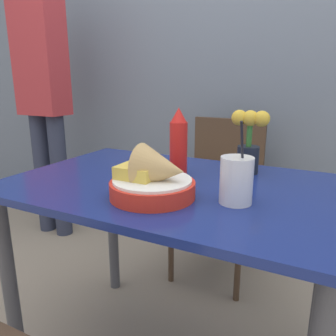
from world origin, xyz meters
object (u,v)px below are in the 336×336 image
at_px(food_basket, 155,180).
at_px(flower_vase, 249,140).
at_px(ketchup_bottle, 178,143).
at_px(drink_cup, 236,182).
at_px(chair_far_window, 222,182).
at_px(person_standing, 43,89).

xyz_separation_m(food_basket, flower_vase, (0.17, 0.38, 0.07)).
distance_m(ketchup_bottle, drink_cup, 0.32).
xyz_separation_m(chair_far_window, person_standing, (-1.19, -0.10, 0.49)).
xyz_separation_m(food_basket, drink_cup, (0.22, 0.06, 0.01)).
relative_size(chair_far_window, ketchup_bottle, 3.60).
distance_m(chair_far_window, ketchup_bottle, 0.73).
bearing_deg(person_standing, chair_far_window, 4.79).
bearing_deg(flower_vase, chair_far_window, 115.61).
distance_m(drink_cup, flower_vase, 0.32).
xyz_separation_m(ketchup_bottle, person_standing, (-1.23, 0.55, 0.16)).
relative_size(flower_vase, person_standing, 0.13).
bearing_deg(flower_vase, person_standing, 163.65).
height_order(drink_cup, flower_vase, drink_cup).
xyz_separation_m(chair_far_window, drink_cup, (0.29, -0.84, 0.28)).
bearing_deg(person_standing, flower_vase, -16.35).
height_order(food_basket, drink_cup, drink_cup).
bearing_deg(drink_cup, flower_vase, 97.98).
bearing_deg(person_standing, ketchup_bottle, -24.32).
bearing_deg(chair_far_window, flower_vase, -64.39).
bearing_deg(person_standing, drink_cup, -26.44).
distance_m(drink_cup, person_standing, 1.67).
xyz_separation_m(chair_far_window, flower_vase, (0.25, -0.52, 0.34)).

